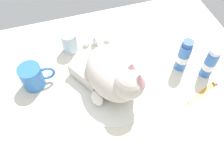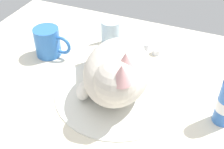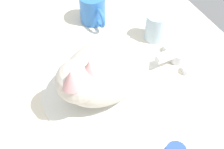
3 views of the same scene
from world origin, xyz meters
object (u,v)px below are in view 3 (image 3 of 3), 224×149
coffee_mug (93,9)px  rinse_cup (156,27)px  faucet (175,57)px  cat (101,72)px

coffee_mug → rinse_cup: (15.41, 12.77, -0.26)cm
faucet → cat: cat is taller
faucet → coffee_mug: bearing=-155.1°
coffee_mug → rinse_cup: coffee_mug is taller
faucet → rinse_cup: bearing=177.4°
faucet → coffee_mug: coffee_mug is taller
cat → rinse_cup: (-11.06, 22.72, -3.76)cm
coffee_mug → rinse_cup: size_ratio=1.41×
rinse_cup → cat: bearing=-64.0°
faucet → cat: 22.99cm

